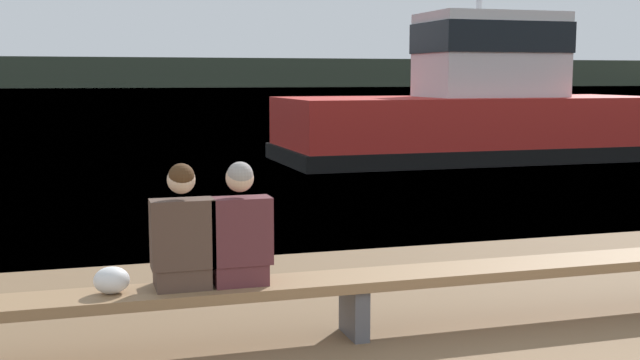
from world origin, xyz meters
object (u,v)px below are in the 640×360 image
bench_main (354,286)px  person_right (240,232)px  shopping_bag (112,280)px  person_left (182,235)px  tugboat_red (475,113)px

bench_main → person_right: bearing=-179.9°
bench_main → shopping_bag: shopping_bag is taller
person_left → person_right: 0.42m
person_right → tugboat_red: 14.48m
person_left → tugboat_red: tugboat_red is taller
person_left → tugboat_red: (8.60, 11.95, 0.24)m
bench_main → shopping_bag: (-1.81, 0.01, 0.18)m
person_right → tugboat_red: bearing=55.6°
person_left → shopping_bag: bearing=178.4°
bench_main → tugboat_red: 14.02m
person_right → shopping_bag: size_ratio=3.63×
bench_main → person_left: size_ratio=7.85×
bench_main → person_right: size_ratio=7.86×
person_right → bench_main: bearing=0.1°
person_left → shopping_bag: (-0.50, 0.01, -0.30)m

